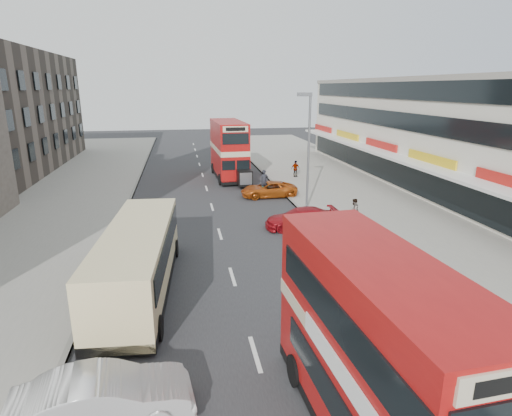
{
  "coord_description": "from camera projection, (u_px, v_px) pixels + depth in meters",
  "views": [
    {
      "loc": [
        -2.12,
        -9.86,
        8.47
      ],
      "look_at": [
        0.69,
        5.65,
        3.95
      ],
      "focal_mm": 29.64,
      "sensor_mm": 36.0,
      "label": 1
    }
  ],
  "objects": [
    {
      "name": "ground",
      "position": [
        267.0,
        396.0,
        12.02
      ],
      "size": [
        160.0,
        160.0,
        0.0
      ],
      "primitive_type": "plane",
      "color": "#28282B",
      "rests_on": "ground"
    },
    {
      "name": "road_surface",
      "position": [
        212.0,
        207.0,
        30.94
      ],
      "size": [
        12.0,
        90.0,
        0.01
      ],
      "primitive_type": "cube",
      "color": "#28282B",
      "rests_on": "ground"
    },
    {
      "name": "pavement_right",
      "position": [
        366.0,
        199.0,
        32.97
      ],
      "size": [
        12.0,
        90.0,
        0.15
      ],
      "primitive_type": "cube",
      "color": "gray",
      "rests_on": "ground"
    },
    {
      "name": "pavement_left",
      "position": [
        36.0,
        215.0,
        28.86
      ],
      "size": [
        12.0,
        90.0,
        0.15
      ],
      "primitive_type": "cube",
      "color": "gray",
      "rests_on": "ground"
    },
    {
      "name": "kerb_left",
      "position": [
        126.0,
        210.0,
        29.87
      ],
      "size": [
        0.2,
        90.0,
        0.16
      ],
      "primitive_type": "cube",
      "color": "gray",
      "rests_on": "ground"
    },
    {
      "name": "kerb_right",
      "position": [
        293.0,
        202.0,
        31.96
      ],
      "size": [
        0.2,
        90.0,
        0.16
      ],
      "primitive_type": "cube",
      "color": "gray",
      "rests_on": "ground"
    },
    {
      "name": "commercial_row",
      "position": [
        449.0,
        134.0,
        34.95
      ],
      "size": [
        9.9,
        46.2,
        9.3
      ],
      "color": "beige",
      "rests_on": "ground"
    },
    {
      "name": "street_lamp",
      "position": [
        308.0,
        143.0,
        28.84
      ],
      "size": [
        1.0,
        0.2,
        8.12
      ],
      "color": "slate",
      "rests_on": "ground"
    },
    {
      "name": "bus_main",
      "position": [
        375.0,
        354.0,
        9.85
      ],
      "size": [
        2.75,
        8.56,
        4.69
      ],
      "rotation": [
        0.0,
        0.0,
        3.19
      ],
      "color": "black",
      "rests_on": "ground"
    },
    {
      "name": "bus_second",
      "position": [
        229.0,
        149.0,
        40.16
      ],
      "size": [
        2.88,
        9.51,
        5.22
      ],
      "rotation": [
        0.0,
        0.0,
        3.17
      ],
      "color": "black",
      "rests_on": "ground"
    },
    {
      "name": "coach",
      "position": [
        138.0,
        258.0,
        17.78
      ],
      "size": [
        3.22,
        10.06,
        2.62
      ],
      "rotation": [
        0.0,
        0.0,
        -0.07
      ],
      "color": "black",
      "rests_on": "ground"
    },
    {
      "name": "car_left_front",
      "position": [
        103.0,
        400.0,
        10.82
      ],
      "size": [
        4.73,
        2.16,
        1.51
      ],
      "primitive_type": "imported",
      "rotation": [
        0.0,
        0.0,
        1.7
      ],
      "color": "silver",
      "rests_on": "ground"
    },
    {
      "name": "car_right_a",
      "position": [
        301.0,
        218.0,
        26.12
      ],
      "size": [
        4.45,
        1.85,
        1.29
      ],
      "primitive_type": "imported",
      "rotation": [
        0.0,
        0.0,
        -1.58
      ],
      "color": "#A41018",
      "rests_on": "ground"
    },
    {
      "name": "car_right_b",
      "position": [
        269.0,
        189.0,
        33.63
      ],
      "size": [
        4.45,
        2.07,
        1.23
      ],
      "primitive_type": "imported",
      "rotation": [
        0.0,
        0.0,
        -1.57
      ],
      "color": "#B44C12",
      "rests_on": "ground"
    },
    {
      "name": "pedestrian_near",
      "position": [
        354.0,
        210.0,
        26.84
      ],
      "size": [
        0.69,
        0.65,
        1.55
      ],
      "primitive_type": "imported",
      "rotation": [
        0.0,
        0.0,
        3.77
      ],
      "color": "gray",
      "rests_on": "pavement_right"
    },
    {
      "name": "pedestrian_far",
      "position": [
        295.0,
        169.0,
        40.5
      ],
      "size": [
        0.99,
        0.62,
        1.56
      ],
      "primitive_type": "imported",
      "rotation": [
        0.0,
        0.0,
        0.28
      ],
      "color": "gray",
      "rests_on": "pavement_right"
    },
    {
      "name": "cyclist",
      "position": [
        264.0,
        187.0,
        33.94
      ],
      "size": [
        0.69,
        1.76,
        2.12
      ],
      "rotation": [
        0.0,
        0.0,
        0.05
      ],
      "color": "gray",
      "rests_on": "ground"
    }
  ]
}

